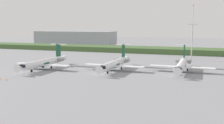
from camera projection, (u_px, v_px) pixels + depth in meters
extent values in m
plane|color=gray|center=(129.00, 62.00, 120.47)|extent=(500.00, 500.00, 0.00)
cube|color=#426033|center=(149.00, 50.00, 162.61)|extent=(320.00, 20.00, 3.16)
cylinder|color=white|center=(43.00, 63.00, 100.08)|extent=(2.70, 24.00, 2.70)
cone|color=white|center=(20.00, 68.00, 87.49)|extent=(2.70, 3.00, 2.70)
cone|color=white|center=(62.00, 58.00, 113.14)|extent=(2.30, 4.00, 2.29)
cube|color=black|center=(24.00, 66.00, 89.20)|extent=(2.02, 1.80, 0.90)
cylinder|color=#195138|center=(43.00, 63.00, 100.10)|extent=(2.76, 3.60, 2.76)
cube|color=white|center=(29.00, 64.00, 101.20)|extent=(11.00, 3.20, 0.36)
cube|color=white|center=(55.00, 65.00, 97.26)|extent=(11.00, 3.20, 0.36)
cube|color=#195138|center=(58.00, 50.00, 109.79)|extent=(0.36, 3.20, 5.20)
cube|color=white|center=(58.00, 44.00, 109.74)|extent=(6.80, 1.80, 0.24)
cylinder|color=gray|center=(52.00, 59.00, 109.38)|extent=(1.50, 3.40, 1.50)
cylinder|color=gray|center=(61.00, 60.00, 107.88)|extent=(1.50, 3.40, 1.50)
cylinder|color=gray|center=(31.00, 69.00, 93.34)|extent=(0.20, 0.20, 0.65)
cylinder|color=black|center=(32.00, 71.00, 93.42)|extent=(0.30, 0.90, 0.90)
cylinder|color=black|center=(43.00, 67.00, 103.23)|extent=(0.35, 0.90, 0.90)
cylinder|color=black|center=(51.00, 67.00, 101.96)|extent=(0.35, 0.90, 0.90)
cylinder|color=white|center=(115.00, 64.00, 97.30)|extent=(2.70, 24.00, 2.70)
cone|color=white|center=(101.00, 69.00, 84.71)|extent=(2.70, 3.00, 2.70)
cone|color=white|center=(125.00, 59.00, 110.35)|extent=(2.29, 4.00, 2.29)
cube|color=black|center=(103.00, 67.00, 86.42)|extent=(2.03, 1.80, 0.90)
cylinder|color=#195138|center=(115.00, 64.00, 97.32)|extent=(2.76, 3.60, 2.76)
cube|color=white|center=(99.00, 65.00, 98.42)|extent=(11.00, 3.20, 0.36)
cube|color=white|center=(129.00, 67.00, 94.48)|extent=(11.00, 3.20, 0.36)
cube|color=#195138|center=(123.00, 51.00, 107.01)|extent=(0.36, 3.20, 5.20)
cube|color=white|center=(124.00, 45.00, 106.96)|extent=(6.80, 1.80, 0.24)
cylinder|color=gray|center=(117.00, 60.00, 106.60)|extent=(1.50, 3.40, 1.50)
cylinder|color=gray|center=(127.00, 60.00, 105.10)|extent=(1.50, 3.40, 1.50)
cylinder|color=gray|center=(108.00, 71.00, 90.56)|extent=(0.20, 0.20, 0.65)
cylinder|color=black|center=(108.00, 72.00, 90.64)|extent=(0.30, 0.90, 0.90)
cylinder|color=black|center=(112.00, 68.00, 100.45)|extent=(0.35, 0.90, 0.90)
cylinder|color=black|center=(121.00, 68.00, 99.18)|extent=(0.35, 0.90, 0.90)
cylinder|color=white|center=(182.00, 65.00, 94.27)|extent=(2.70, 24.00, 2.70)
cone|color=white|center=(178.00, 71.00, 81.68)|extent=(2.70, 3.00, 2.70)
cone|color=white|center=(185.00, 60.00, 107.32)|extent=(2.30, 4.00, 2.29)
cube|color=black|center=(178.00, 69.00, 83.39)|extent=(2.02, 1.80, 0.90)
cylinder|color=#195138|center=(182.00, 65.00, 94.29)|extent=(2.76, 3.60, 2.76)
cube|color=white|center=(165.00, 66.00, 95.39)|extent=(11.00, 3.20, 0.36)
cube|color=white|center=(199.00, 68.00, 91.45)|extent=(11.00, 3.20, 0.36)
cube|color=#195138|center=(184.00, 51.00, 103.98)|extent=(0.36, 3.20, 5.20)
cube|color=white|center=(185.00, 45.00, 103.93)|extent=(6.80, 1.80, 0.24)
cylinder|color=gray|center=(178.00, 61.00, 103.57)|extent=(1.50, 3.40, 1.50)
cylinder|color=gray|center=(190.00, 61.00, 102.07)|extent=(1.50, 3.40, 1.50)
cylinder|color=gray|center=(179.00, 72.00, 87.53)|extent=(0.20, 0.20, 0.65)
cylinder|color=black|center=(179.00, 74.00, 87.61)|extent=(0.30, 0.90, 0.90)
cylinder|color=black|center=(177.00, 69.00, 97.42)|extent=(0.35, 0.90, 0.90)
cylinder|color=black|center=(187.00, 70.00, 96.15)|extent=(0.35, 0.90, 0.90)
cylinder|color=#B2B2B7|center=(192.00, 43.00, 125.57)|extent=(0.50, 0.50, 16.80)
cylinder|color=#B2B2B7|center=(193.00, 16.00, 123.79)|extent=(0.28, 0.28, 9.05)
cube|color=#B2B2B7|center=(193.00, 24.00, 124.36)|extent=(4.40, 0.20, 0.20)
sphere|color=red|center=(193.00, 5.00, 123.13)|extent=(0.50, 0.50, 0.50)
cube|color=#9EA3AD|center=(75.00, 39.00, 213.09)|extent=(65.01, 21.34, 12.05)
cone|color=orange|center=(0.00, 79.00, 80.65)|extent=(0.44, 0.44, 0.55)
cone|color=orange|center=(6.00, 79.00, 79.58)|extent=(0.44, 0.44, 0.55)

